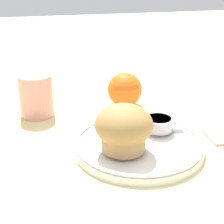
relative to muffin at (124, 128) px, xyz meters
The scene contains 8 objects.
ground_plane 0.08m from the muffin, 19.36° to the left, with size 3.00×3.00×0.00m, color beige.
plate 0.06m from the muffin, 36.76° to the left, with size 0.23×0.23×0.02m.
muffin is the anchor object (origin of this frame).
cream_ramekin 0.10m from the muffin, 36.50° to the left, with size 0.05×0.05×0.02m.
berry_pair 0.08m from the muffin, 61.36° to the left, with size 0.03×0.02×0.02m.
butter_knife 0.09m from the muffin, 53.28° to the left, with size 0.16×0.04×0.00m.
orange_fruit 0.24m from the muffin, 76.41° to the left, with size 0.08×0.08×0.08m.
juice_glass 0.26m from the muffin, 122.99° to the left, with size 0.07×0.07×0.09m.
Camera 1 is at (-0.17, -0.56, 0.33)m, focal length 60.00 mm.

